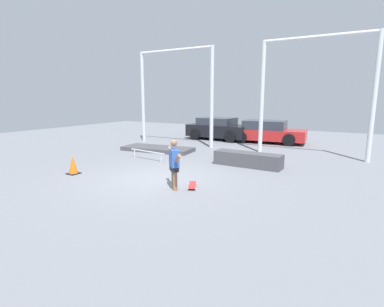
{
  "coord_description": "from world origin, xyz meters",
  "views": [
    {
      "loc": [
        5.82,
        -7.65,
        2.67
      ],
      "look_at": [
        0.44,
        1.51,
        0.66
      ],
      "focal_mm": 28.0,
      "sensor_mm": 36.0,
      "label": 1
    }
  ],
  "objects_px": {
    "grind_box": "(248,159)",
    "grind_rail": "(147,153)",
    "skateboard": "(192,185)",
    "parked_car_red": "(267,132)",
    "manual_pad": "(158,149)",
    "parked_car_black": "(219,129)",
    "traffic_cone": "(73,165)",
    "skateboarder": "(174,163)"
  },
  "relations": [
    {
      "from": "grind_box",
      "to": "grind_rail",
      "type": "xyz_separation_m",
      "value": [
        -4.19,
        -0.99,
        0.03
      ]
    },
    {
      "from": "skateboard",
      "to": "parked_car_red",
      "type": "distance_m",
      "value": 10.14
    },
    {
      "from": "manual_pad",
      "to": "grind_rail",
      "type": "distance_m",
      "value": 2.19
    },
    {
      "from": "grind_rail",
      "to": "parked_car_red",
      "type": "distance_m",
      "value": 8.16
    },
    {
      "from": "parked_car_black",
      "to": "parked_car_red",
      "type": "height_order",
      "value": "parked_car_black"
    },
    {
      "from": "grind_box",
      "to": "parked_car_black",
      "type": "distance_m",
      "value": 7.67
    },
    {
      "from": "grind_rail",
      "to": "traffic_cone",
      "type": "distance_m",
      "value": 3.33
    },
    {
      "from": "skateboard",
      "to": "grind_box",
      "type": "xyz_separation_m",
      "value": [
        0.48,
        3.48,
        0.21
      ]
    },
    {
      "from": "skateboard",
      "to": "grind_box",
      "type": "bearing_deg",
      "value": 144.58
    },
    {
      "from": "parked_car_red",
      "to": "traffic_cone",
      "type": "distance_m",
      "value": 11.46
    },
    {
      "from": "parked_car_black",
      "to": "skateboard",
      "type": "bearing_deg",
      "value": -66.62
    },
    {
      "from": "skateboard",
      "to": "traffic_cone",
      "type": "relative_size",
      "value": 1.19
    },
    {
      "from": "skateboarder",
      "to": "parked_car_black",
      "type": "relative_size",
      "value": 0.37
    },
    {
      "from": "grind_rail",
      "to": "parked_car_red",
      "type": "height_order",
      "value": "parked_car_red"
    },
    {
      "from": "traffic_cone",
      "to": "skateboard",
      "type": "bearing_deg",
      "value": 9.79
    },
    {
      "from": "traffic_cone",
      "to": "parked_car_black",
      "type": "bearing_deg",
      "value": 86.66
    },
    {
      "from": "skateboarder",
      "to": "parked_car_red",
      "type": "xyz_separation_m",
      "value": [
        -0.43,
        10.57,
        -0.16
      ]
    },
    {
      "from": "traffic_cone",
      "to": "parked_car_red",
      "type": "bearing_deg",
      "value": 71.33
    },
    {
      "from": "parked_car_black",
      "to": "grind_rail",
      "type": "bearing_deg",
      "value": -87.08
    },
    {
      "from": "grind_box",
      "to": "parked_car_red",
      "type": "distance_m",
      "value": 6.74
    },
    {
      "from": "grind_rail",
      "to": "parked_car_red",
      "type": "relative_size",
      "value": 0.45
    },
    {
      "from": "skateboarder",
      "to": "grind_box",
      "type": "relative_size",
      "value": 0.56
    },
    {
      "from": "skateboarder",
      "to": "parked_car_red",
      "type": "relative_size",
      "value": 0.33
    },
    {
      "from": "manual_pad",
      "to": "grind_rail",
      "type": "bearing_deg",
      "value": -64.89
    },
    {
      "from": "skateboarder",
      "to": "parked_car_red",
      "type": "bearing_deg",
      "value": 135.93
    },
    {
      "from": "grind_box",
      "to": "traffic_cone",
      "type": "bearing_deg",
      "value": -139.13
    },
    {
      "from": "parked_car_red",
      "to": "skateboard",
      "type": "bearing_deg",
      "value": -91.53
    },
    {
      "from": "skateboarder",
      "to": "grind_rail",
      "type": "distance_m",
      "value": 4.54
    },
    {
      "from": "grind_rail",
      "to": "parked_car_black",
      "type": "relative_size",
      "value": 0.5
    },
    {
      "from": "grind_box",
      "to": "grind_rail",
      "type": "height_order",
      "value": "grind_box"
    },
    {
      "from": "parked_car_black",
      "to": "manual_pad",
      "type": "bearing_deg",
      "value": -96.65
    },
    {
      "from": "grind_box",
      "to": "manual_pad",
      "type": "relative_size",
      "value": 0.74
    },
    {
      "from": "skateboard",
      "to": "manual_pad",
      "type": "xyz_separation_m",
      "value": [
        -4.64,
        4.47,
        0.04
      ]
    },
    {
      "from": "skateboard",
      "to": "grind_rail",
      "type": "bearing_deg",
      "value": -151.45
    },
    {
      "from": "parked_car_black",
      "to": "skateboarder",
      "type": "bearing_deg",
      "value": -69.14
    },
    {
      "from": "parked_car_red",
      "to": "skateboarder",
      "type": "bearing_deg",
      "value": -93.48
    },
    {
      "from": "grind_rail",
      "to": "parked_car_black",
      "type": "height_order",
      "value": "parked_car_black"
    },
    {
      "from": "grind_box",
      "to": "parked_car_black",
      "type": "xyz_separation_m",
      "value": [
        -4.28,
        6.35,
        0.41
      ]
    },
    {
      "from": "grind_rail",
      "to": "traffic_cone",
      "type": "relative_size",
      "value": 3.06
    },
    {
      "from": "skateboarder",
      "to": "grind_rail",
      "type": "relative_size",
      "value": 0.73
    },
    {
      "from": "manual_pad",
      "to": "parked_car_black",
      "type": "relative_size",
      "value": 0.89
    },
    {
      "from": "grind_rail",
      "to": "manual_pad",
      "type": "bearing_deg",
      "value": 115.11
    }
  ]
}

